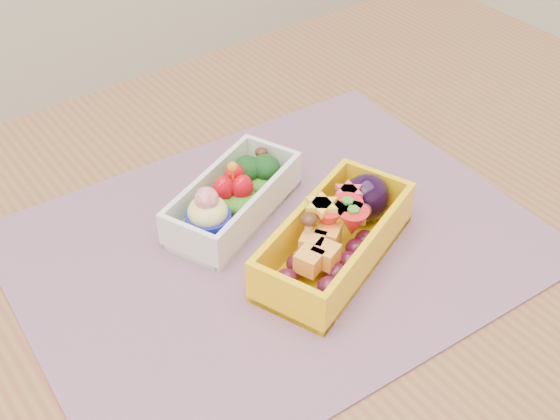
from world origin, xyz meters
TOP-DOWN VIEW (x-y plane):
  - table at (0.00, 0.00)m, footprint 1.20×0.80m
  - placemat at (-0.02, 0.01)m, footprint 0.53×0.42m
  - bento_white at (-0.03, 0.07)m, footprint 0.18×0.13m
  - bento_yellow at (0.01, -0.04)m, footprint 0.21×0.15m

SIDE VIEW (x-z plane):
  - table at x=0.00m, z-range 0.28..1.03m
  - placemat at x=-0.02m, z-range 0.75..0.75m
  - bento_white at x=-0.03m, z-range 0.74..0.81m
  - bento_yellow at x=0.01m, z-range 0.75..0.81m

